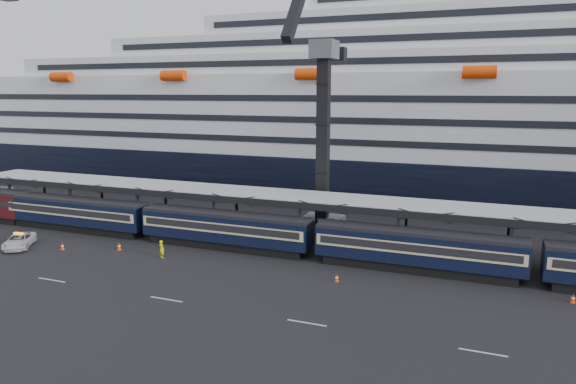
% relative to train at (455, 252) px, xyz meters
% --- Properties ---
extents(ground, '(260.00, 260.00, 0.00)m').
position_rel_train_xyz_m(ground, '(4.65, -10.00, -2.20)').
color(ground, black).
rests_on(ground, ground).
extents(train, '(133.05, 3.00, 4.05)m').
position_rel_train_xyz_m(train, '(0.00, 0.00, 0.00)').
color(train, black).
rests_on(train, ground).
extents(canopy, '(130.00, 6.25, 5.53)m').
position_rel_train_xyz_m(canopy, '(4.65, 4.00, 3.05)').
color(canopy, '#A2A5AA').
rests_on(canopy, ground).
extents(cruise_ship, '(214.09, 28.84, 34.00)m').
position_rel_train_xyz_m(cruise_ship, '(3.57, 35.99, 10.14)').
color(cruise_ship, black).
rests_on(cruise_ship, ground).
extents(crane_dark_near, '(4.50, 17.75, 35.08)m').
position_rel_train_xyz_m(crane_dark_near, '(-15.35, 8.59, 9.73)').
color(crane_dark_near, '#484A4F').
rests_on(crane_dark_near, ground).
extents(pickup_truck, '(4.84, 5.73, 1.46)m').
position_rel_train_xyz_m(pickup_truck, '(-44.20, -7.69, -1.47)').
color(pickup_truck, silver).
rests_on(pickup_truck, ground).
extents(worker, '(0.78, 0.65, 1.82)m').
position_rel_train_xyz_m(worker, '(-27.81, -5.20, -1.29)').
color(worker, '#FFF20D').
rests_on(worker, ground).
extents(traffic_cone_a, '(0.39, 0.39, 0.78)m').
position_rel_train_xyz_m(traffic_cone_a, '(-39.22, -6.72, -1.82)').
color(traffic_cone_a, '#FA4007').
rests_on(traffic_cone_a, ground).
extents(traffic_cone_b, '(0.42, 0.42, 0.85)m').
position_rel_train_xyz_m(traffic_cone_b, '(-33.52, -4.67, -1.78)').
color(traffic_cone_b, '#FA4007').
rests_on(traffic_cone_b, ground).
extents(traffic_cone_c, '(0.37, 0.37, 0.74)m').
position_rel_train_xyz_m(traffic_cone_c, '(-9.54, -5.29, -1.83)').
color(traffic_cone_c, '#FA4007').
rests_on(traffic_cone_c, ground).
extents(traffic_cone_d, '(0.38, 0.38, 0.75)m').
position_rel_train_xyz_m(traffic_cone_d, '(9.25, -3.00, -1.83)').
color(traffic_cone_d, '#FA4007').
rests_on(traffic_cone_d, ground).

